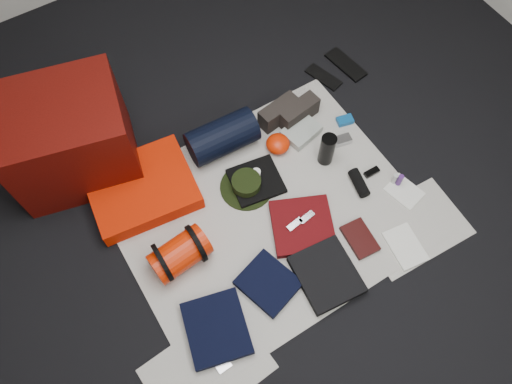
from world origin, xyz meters
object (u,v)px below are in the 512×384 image
red_cabinet (69,138)px  stuff_sack (180,254)px  navy_duffel (222,137)px  water_bottle (327,149)px  sleeping_pad (142,188)px  paperback_book (360,239)px  compact_camera (342,140)px

red_cabinet → stuff_sack: red_cabinet is taller
red_cabinet → navy_duffel: red_cabinet is taller
red_cabinet → water_bottle: 1.45m
red_cabinet → sleeping_pad: size_ratio=1.14×
sleeping_pad → paperback_book: (0.88, -0.89, -0.04)m
sleeping_pad → stuff_sack: stuff_sack is taller
sleeping_pad → navy_duffel: (0.55, 0.03, 0.05)m
stuff_sack → water_bottle: (1.03, 0.11, 0.02)m
red_cabinet → navy_duffel: bearing=-10.4°
paperback_book → compact_camera: bearing=67.6°
compact_camera → paperback_book: bearing=-105.5°
sleeping_pad → water_bottle: (1.02, -0.37, 0.06)m
sleeping_pad → stuff_sack: size_ratio=1.86×
red_cabinet → navy_duffel: size_ratio=1.60×
red_cabinet → compact_camera: 1.58m
stuff_sack → sleeping_pad: bearing=89.4°
navy_duffel → water_bottle: size_ratio=1.82×
red_cabinet → paperback_book: (1.10, -1.26, -0.25)m
water_bottle → compact_camera: size_ratio=2.23×
red_cabinet → compact_camera: size_ratio=6.50×
sleeping_pad → stuff_sack: bearing=-90.6°
sleeping_pad → navy_duffel: 0.55m
stuff_sack → navy_duffel: 0.75m
stuff_sack → navy_duffel: navy_duffel is taller
stuff_sack → navy_duffel: (0.55, 0.51, 0.02)m
navy_duffel → red_cabinet: bearing=159.0°
red_cabinet → sleeping_pad: bearing=-46.0°
red_cabinet → compact_camera: bearing=-12.8°
sleeping_pad → compact_camera: size_ratio=5.73×
stuff_sack → paperback_book: stuff_sack is taller
paperback_book → navy_duffel: bearing=115.4°
red_cabinet → water_bottle: size_ratio=2.91×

